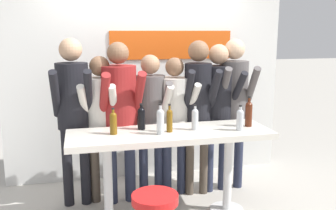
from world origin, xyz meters
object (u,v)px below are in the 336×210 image
object	(u,v)px
person_rightmost	(233,97)
wine_bottle_2	(195,118)
wine_bottle_1	(160,120)
wine_bottle_6	(240,119)
person_left	(101,113)
wine_bottle_4	(141,117)
tasting_table	(170,145)
wine_bottle_5	(170,119)
person_center_right	(175,111)
person_center	(151,110)
person_far_right	(218,101)
wine_bottle_3	(113,122)
person_right	(198,99)
person_far_left	(73,103)
person_center_left	(119,106)
wine_bottle_0	(249,113)

from	to	relation	value
person_rightmost	wine_bottle_2	size ratio (longest dim) A/B	6.96
wine_bottle_1	wine_bottle_6	size ratio (longest dim) A/B	1.18
wine_bottle_6	person_left	bearing A→B (deg)	153.91
wine_bottle_4	person_rightmost	bearing A→B (deg)	19.56
person_rightmost	wine_bottle_2	distance (m)	0.86
tasting_table	wine_bottle_6	size ratio (longest dim) A/B	7.85
wine_bottle_5	person_center_right	bearing A→B (deg)	70.48
person_center	person_far_right	xyz separation A→B (m)	(0.79, -0.03, 0.07)
person_center_right	wine_bottle_3	distance (m)	0.90
wine_bottle_5	wine_bottle_6	size ratio (longest dim) A/B	1.09
person_center	wine_bottle_6	bearing A→B (deg)	-38.97
person_left	person_right	xyz separation A→B (m)	(1.09, -0.05, 0.12)
person_center	wine_bottle_2	distance (m)	0.66
person_far_left	person_rightmost	bearing A→B (deg)	2.57
person_right	wine_bottle_2	xyz separation A→B (m)	(-0.19, -0.48, -0.10)
person_far_left	person_center	distance (m)	0.86
person_center_left	wine_bottle_1	bearing A→B (deg)	-63.80
tasting_table	wine_bottle_4	world-z (taller)	wine_bottle_4
person_left	person_center_left	xyz separation A→B (m)	(0.20, -0.05, 0.09)
person_far_right	wine_bottle_1	distance (m)	1.02
person_rightmost	wine_bottle_3	size ratio (longest dim) A/B	6.99
wine_bottle_2	person_center_left	bearing A→B (deg)	146.32
tasting_table	person_center_right	world-z (taller)	person_center_right
wine_bottle_3	wine_bottle_4	xyz separation A→B (m)	(0.29, 0.12, 0.00)
wine_bottle_1	wine_bottle_3	size ratio (longest dim) A/B	1.17
tasting_table	person_left	distance (m)	0.87
person_center	wine_bottle_0	world-z (taller)	person_center
person_left	person_far_right	world-z (taller)	person_far_right
person_left	wine_bottle_1	distance (m)	0.81
person_far_left	person_rightmost	xyz separation A→B (m)	(1.85, 0.04, -0.01)
person_rightmost	wine_bottle_5	distance (m)	1.09
wine_bottle_0	wine_bottle_1	size ratio (longest dim) A/B	1.05
person_left	wine_bottle_4	xyz separation A→B (m)	(0.38, -0.38, 0.02)
person_right	wine_bottle_3	bearing A→B (deg)	-151.16
person_center_right	wine_bottle_2	bearing A→B (deg)	-88.62
person_center_left	person_right	distance (m)	0.90
person_center_left	person_right	world-z (taller)	person_right
person_right	person_left	bearing A→B (deg)	-178.05
person_right	wine_bottle_4	xyz separation A→B (m)	(-0.71, -0.34, -0.10)
person_center	wine_bottle_4	xyz separation A→B (m)	(-0.17, -0.41, 0.02)
person_far_left	wine_bottle_5	distance (m)	1.07
person_center_left	person_far_right	distance (m)	1.15
person_right	wine_bottle_4	distance (m)	0.79
tasting_table	person_far_left	bearing A→B (deg)	151.06
wine_bottle_0	person_center_right	bearing A→B (deg)	141.57
person_far_left	wine_bottle_4	world-z (taller)	person_far_left
person_center_left	wine_bottle_4	bearing A→B (deg)	-65.25
wine_bottle_2	wine_bottle_3	distance (m)	0.82
person_center_left	wine_bottle_2	xyz separation A→B (m)	(0.71, -0.47, -0.07)
person_rightmost	wine_bottle_2	xyz separation A→B (m)	(-0.65, -0.56, -0.10)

